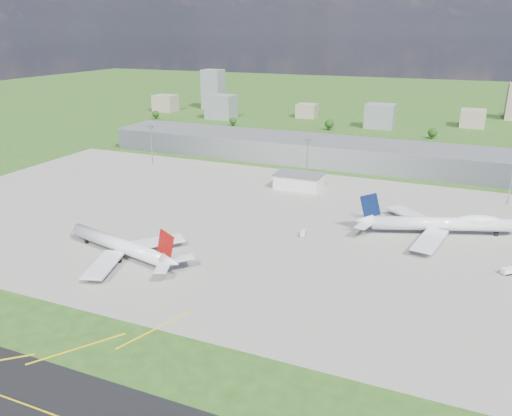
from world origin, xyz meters
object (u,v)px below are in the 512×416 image
at_px(van_white_far, 508,271).
at_px(tug_yellow, 120,255).
at_px(airliner_red_twin, 122,246).
at_px(airliner_blue_quad, 441,224).
at_px(van_white_near, 303,233).

bearing_deg(van_white_far, tug_yellow, 158.00).
relative_size(airliner_red_twin, tug_yellow, 15.92).
bearing_deg(van_white_far, airliner_blue_quad, 91.31).
distance_m(tug_yellow, van_white_far, 149.74).
xyz_separation_m(airliner_blue_quad, van_white_near, (-55.94, -24.93, -4.10)).
xyz_separation_m(van_white_near, van_white_far, (81.83, -5.68, 0.05)).
bearing_deg(airliner_blue_quad, van_white_near, -175.70).
xyz_separation_m(airliner_blue_quad, van_white_far, (25.88, -30.61, -4.05)).
height_order(airliner_red_twin, tug_yellow, airliner_red_twin).
xyz_separation_m(tug_yellow, van_white_near, (61.44, 49.23, 0.30)).
xyz_separation_m(airliner_blue_quad, tug_yellow, (-117.38, -74.16, -4.40)).
distance_m(airliner_red_twin, van_white_near, 77.79).
height_order(van_white_near, van_white_far, van_white_far).
bearing_deg(tug_yellow, van_white_far, -27.29).
relative_size(van_white_near, van_white_far, 0.95).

